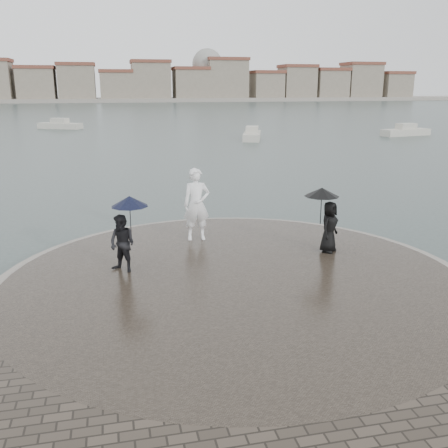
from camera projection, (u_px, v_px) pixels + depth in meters
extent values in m
plane|color=#2B3835|center=(278.00, 358.00, 9.84)|extent=(400.00, 400.00, 0.00)
cylinder|color=gray|center=(235.00, 284.00, 13.09)|extent=(12.50, 12.50, 0.32)
cylinder|color=#2D261E|center=(235.00, 283.00, 13.08)|extent=(11.90, 11.90, 0.36)
imported|color=white|center=(197.00, 204.00, 15.95)|extent=(0.87, 0.59, 2.32)
imported|color=black|center=(122.00, 244.00, 13.25)|extent=(0.96, 0.94, 1.56)
cylinder|color=black|center=(131.00, 221.00, 13.24)|extent=(0.02, 0.02, 0.90)
cone|color=black|center=(129.00, 201.00, 13.09)|extent=(0.98, 0.98, 0.28)
imported|color=black|center=(329.00, 227.00, 14.85)|extent=(0.89, 0.87, 1.54)
cylinder|color=black|center=(321.00, 209.00, 14.75)|extent=(0.02, 0.02, 0.90)
cone|color=black|center=(322.00, 192.00, 14.61)|extent=(1.04, 1.04, 0.26)
cube|color=gray|center=(117.00, 100.00, 162.80)|extent=(260.00, 20.00, 1.20)
cube|color=gray|center=(37.00, 86.00, 153.69)|extent=(11.00, 10.00, 10.00)
cube|color=brown|center=(35.00, 67.00, 152.21)|extent=(11.60, 10.60, 1.00)
cube|color=gray|center=(77.00, 84.00, 156.11)|extent=(11.00, 10.00, 11.00)
cube|color=brown|center=(76.00, 64.00, 154.50)|extent=(11.60, 10.60, 1.00)
cube|color=gray|center=(116.00, 88.00, 158.94)|extent=(10.00, 10.00, 9.00)
cube|color=brown|center=(115.00, 71.00, 157.60)|extent=(10.60, 10.60, 1.00)
cube|color=gray|center=(151.00, 83.00, 160.88)|extent=(12.00, 10.00, 12.00)
cube|color=brown|center=(150.00, 62.00, 159.14)|extent=(12.60, 10.60, 1.00)
cube|color=gray|center=(191.00, 86.00, 163.92)|extent=(11.00, 10.00, 10.00)
cube|color=brown|center=(190.00, 68.00, 162.45)|extent=(11.60, 10.60, 1.00)
cube|color=gray|center=(226.00, 81.00, 166.08)|extent=(13.00, 10.00, 13.00)
cube|color=brown|center=(226.00, 59.00, 164.20)|extent=(13.60, 10.60, 1.00)
cube|color=gray|center=(266.00, 87.00, 169.60)|extent=(10.00, 10.00, 9.00)
cube|color=brown|center=(267.00, 72.00, 168.26)|extent=(10.60, 10.60, 1.00)
cube|color=gray|center=(297.00, 84.00, 171.68)|extent=(11.00, 10.00, 11.00)
cube|color=brown|center=(298.00, 66.00, 170.07)|extent=(11.60, 10.60, 1.00)
cube|color=gray|center=(329.00, 86.00, 174.37)|extent=(11.00, 10.00, 10.00)
cube|color=brown|center=(330.00, 69.00, 172.89)|extent=(11.60, 10.60, 1.00)
cube|color=gray|center=(361.00, 83.00, 176.66)|extent=(12.00, 10.00, 12.00)
cube|color=brown|center=(362.00, 64.00, 174.92)|extent=(12.60, 10.60, 1.00)
cube|color=gray|center=(393.00, 87.00, 179.83)|extent=(10.00, 10.00, 9.00)
cube|color=brown|center=(395.00, 73.00, 178.49)|extent=(10.60, 10.60, 1.00)
sphere|color=gray|center=(207.00, 64.00, 165.20)|extent=(10.00, 10.00, 10.00)
cube|color=#BAB7A8|center=(405.00, 133.00, 53.31)|extent=(5.69, 2.51, 0.90)
cube|color=#BAB7A8|center=(406.00, 128.00, 53.15)|extent=(2.18, 1.52, 0.90)
cube|color=#BAB7A8|center=(252.00, 137.00, 49.45)|extent=(3.23, 5.72, 0.90)
cube|color=#BAB7A8|center=(252.00, 131.00, 49.29)|extent=(1.76, 2.27, 0.90)
cube|color=#BAB7A8|center=(60.00, 127.00, 61.78)|extent=(5.60, 4.04, 0.90)
cube|color=#BAB7A8|center=(60.00, 122.00, 61.62)|extent=(2.33, 2.01, 0.90)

